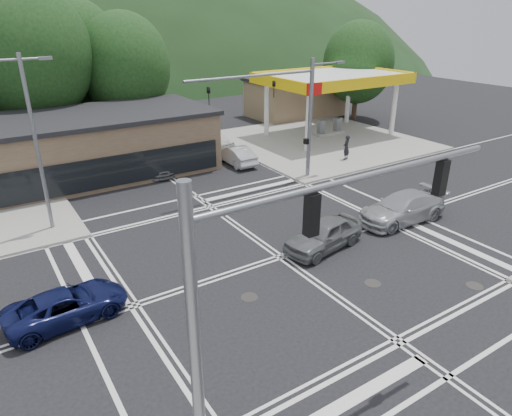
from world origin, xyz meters
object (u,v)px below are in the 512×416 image
car_grey_center (324,234)px  car_northbound (154,164)px  car_blue_west (67,305)px  pedestrian (346,147)px  car_silver_east (402,208)px  car_queue_b (211,141)px  car_queue_a (236,155)px

car_grey_center → car_northbound: car_grey_center is taller
car_blue_west → pedestrian: pedestrian is taller
car_silver_east → car_queue_b: bearing=-169.9°
car_queue_b → car_northbound: car_queue_b is taller
car_grey_center → pedestrian: pedestrian is taller
car_grey_center → car_northbound: bearing=-179.6°
car_grey_center → pedestrian: size_ratio=2.37×
car_blue_west → car_queue_b: size_ratio=0.90×
car_grey_center → car_northbound: (-2.79, 15.30, -0.12)m
car_blue_west → car_silver_east: 17.53m
car_silver_east → pedestrian: 11.00m
car_queue_a → car_queue_b: bearing=-88.4°
car_grey_center → car_blue_west: bearing=-104.3°
car_blue_west → car_queue_a: bearing=-53.8°
car_silver_east → car_queue_b: car_queue_b is taller
car_grey_center → car_silver_east: (5.71, 0.10, 0.02)m
car_blue_west → car_grey_center: 11.83m
car_blue_west → pedestrian: size_ratio=2.35×
car_queue_b → car_northbound: bearing=19.3°
pedestrian → car_queue_a: bearing=-50.5°
car_silver_east → car_northbound: 17.42m
car_blue_west → pedestrian: bearing=-72.9°
car_blue_west → car_silver_east: size_ratio=0.83×
car_silver_east → car_queue_a: size_ratio=1.27×
car_grey_center → pedestrian: (10.71, 9.90, 0.33)m
car_silver_east → car_queue_b: (-2.50, 17.81, 0.06)m
car_grey_center → car_silver_east: bearing=81.1°
car_silver_east → car_northbound: (-8.50, 15.20, -0.14)m
pedestrian → car_queue_b: bearing=-69.3°
car_northbound → pedestrian: bearing=-20.4°
car_queue_a → car_queue_b: size_ratio=0.86×
car_queue_a → pedestrian: size_ratio=2.25×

